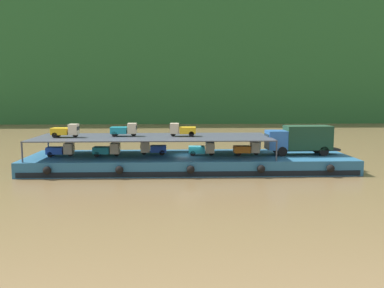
{
  "coord_description": "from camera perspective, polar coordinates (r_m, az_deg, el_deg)",
  "views": [
    {
      "loc": [
        -1.26,
        -41.54,
        8.07
      ],
      "look_at": [
        0.3,
        0.0,
        2.7
      ],
      "focal_mm": 37.15,
      "sensor_mm": 36.0,
      "label": 1
    }
  ],
  "objects": [
    {
      "name": "mini_truck_upper_fore",
      "position": [
        42.05,
        -1.39,
        2.06
      ],
      "size": [
        2.78,
        1.28,
        1.38
      ],
      "color": "gold",
      "rests_on": "cargo_rack"
    },
    {
      "name": "cargo_barge",
      "position": [
        42.17,
        -0.4,
        -2.64
      ],
      "size": [
        33.68,
        9.24,
        1.5
      ],
      "color": "#23567A",
      "rests_on": "ground"
    },
    {
      "name": "mini_truck_lower_aft",
      "position": [
        42.28,
        -12.09,
        -0.8
      ],
      "size": [
        2.79,
        1.29,
        1.38
      ],
      "color": "teal",
      "rests_on": "cargo_barge"
    },
    {
      "name": "cargo_rack",
      "position": [
        41.88,
        -5.61,
        0.98
      ],
      "size": [
        24.48,
        7.82,
        2.0
      ],
      "color": "#383D47",
      "rests_on": "cargo_barge"
    },
    {
      "name": "ground_plane",
      "position": [
        42.34,
        -0.4,
        -3.63
      ],
      "size": [
        400.0,
        400.0,
        0.0
      ],
      "primitive_type": "plane",
      "color": "brown"
    },
    {
      "name": "mini_truck_upper_stern",
      "position": [
        42.98,
        -17.69,
        1.83
      ],
      "size": [
        2.79,
        1.29,
        1.38
      ],
      "color": "gold",
      "rests_on": "cargo_rack"
    },
    {
      "name": "covered_lorry",
      "position": [
        43.83,
        15.28,
        0.71
      ],
      "size": [
        7.9,
        2.45,
        3.1
      ],
      "color": "#285BA3",
      "rests_on": "cargo_barge"
    },
    {
      "name": "mini_truck_lower_mid",
      "position": [
        42.59,
        -5.61,
        -0.61
      ],
      "size": [
        2.76,
        1.24,
        1.38
      ],
      "color": "#1E47B7",
      "rests_on": "cargo_barge"
    },
    {
      "name": "mini_truck_lower_stern",
      "position": [
        43.37,
        -18.31,
        -0.81
      ],
      "size": [
        2.76,
        1.24,
        1.38
      ],
      "color": "#1E47B7",
      "rests_on": "cargo_barge"
    },
    {
      "name": "mini_truck_lower_bow",
      "position": [
        42.5,
        7.9,
        -0.66
      ],
      "size": [
        2.74,
        1.2,
        1.38
      ],
      "color": "orange",
      "rests_on": "cargo_barge"
    },
    {
      "name": "mini_truck_upper_mid",
      "position": [
        42.66,
        -9.7,
        2.04
      ],
      "size": [
        2.76,
        1.23,
        1.38
      ],
      "color": "teal",
      "rests_on": "cargo_rack"
    },
    {
      "name": "mini_truck_lower_fore",
      "position": [
        41.91,
        1.44,
        -0.71
      ],
      "size": [
        2.78,
        1.26,
        1.38
      ],
      "color": "teal",
      "rests_on": "cargo_barge"
    },
    {
      "name": "hillside_far_bank",
      "position": [
        117.51,
        -1.57,
        15.26
      ],
      "size": [
        143.7,
        28.12,
        42.99
      ],
      "color": "#235628",
      "rests_on": "ground"
    }
  ]
}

